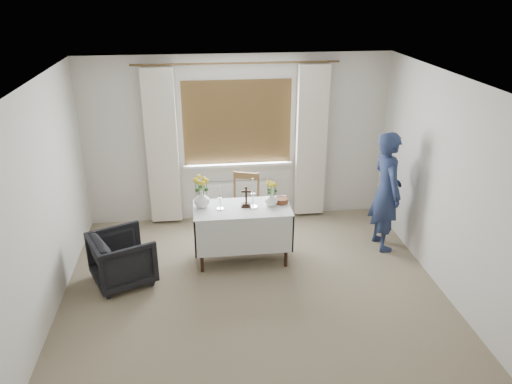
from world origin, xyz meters
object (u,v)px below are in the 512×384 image
at_px(flower_vase_left, 202,199).
at_px(armchair, 122,258).
at_px(wooden_chair, 244,205).
at_px(person, 386,191).
at_px(flower_vase_right, 271,199).
at_px(wooden_cross, 246,197).
at_px(altar_table, 242,234).

bearing_deg(flower_vase_left, armchair, -156.99).
relative_size(wooden_chair, person, 0.54).
relative_size(armchair, flower_vase_right, 4.00).
distance_m(armchair, flower_vase_right, 1.98).
bearing_deg(armchair, flower_vase_left, -90.83).
relative_size(person, wooden_cross, 5.90).
relative_size(altar_table, wooden_chair, 1.39).
xyz_separation_m(wooden_chair, flower_vase_left, (-0.60, -0.66, 0.42)).
bearing_deg(altar_table, flower_vase_left, 170.43).
distance_m(flower_vase_left, flower_vase_right, 0.89).
bearing_deg(flower_vase_right, wooden_cross, 178.70).
distance_m(wooden_chair, wooden_cross, 0.85).
height_order(altar_table, wooden_chair, wooden_chair).
bearing_deg(armchair, flower_vase_right, -103.12).
bearing_deg(wooden_cross, wooden_chair, 92.82).
bearing_deg(person, flower_vase_left, 87.11).
height_order(armchair, wooden_cross, wooden_cross).
bearing_deg(altar_table, wooden_chair, 82.90).
distance_m(armchair, person, 3.53).
xyz_separation_m(altar_table, wooden_chair, (0.09, 0.75, 0.07)).
bearing_deg(person, wooden_cross, 89.28).
relative_size(wooden_cross, flower_vase_right, 1.60).
distance_m(person, flower_vase_right, 1.59).
relative_size(armchair, flower_vase_left, 3.22).
bearing_deg(altar_table, person, 4.11).
distance_m(wooden_chair, person, 2.00).
bearing_deg(wooden_chair, altar_table, -78.75).
bearing_deg(armchair, person, -105.97).
distance_m(altar_table, person, 2.01).
relative_size(armchair, person, 0.42).
bearing_deg(person, altar_table, 89.93).
bearing_deg(flower_vase_left, person, 1.29).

